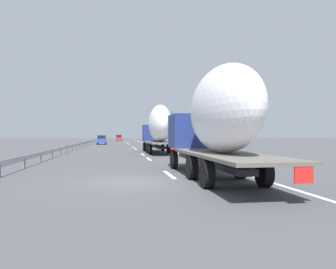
# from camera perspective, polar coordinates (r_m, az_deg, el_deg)

# --- Properties ---
(ground_plane) EXTENTS (260.00, 260.00, 0.00)m
(ground_plane) POSITION_cam_1_polar(r_m,az_deg,el_deg) (53.81, -8.13, -2.10)
(ground_plane) COLOR #424247
(lane_stripe_0) EXTENTS (3.20, 0.20, 0.01)m
(lane_stripe_0) POSITION_cam_1_polar(r_m,az_deg,el_deg) (16.09, 0.21, -6.97)
(lane_stripe_0) COLOR white
(lane_stripe_0) RESTS_ON ground_plane
(lane_stripe_1) EXTENTS (3.20, 0.20, 0.01)m
(lane_stripe_1) POSITION_cam_1_polar(r_m,az_deg,el_deg) (26.32, -3.37, -4.26)
(lane_stripe_1) COLOR white
(lane_stripe_1) RESTS_ON ground_plane
(lane_stripe_2) EXTENTS (3.20, 0.20, 0.01)m
(lane_stripe_2) POSITION_cam_1_polar(r_m,az_deg,el_deg) (32.39, -4.42, -3.47)
(lane_stripe_2) COLOR white
(lane_stripe_2) RESTS_ON ground_plane
(lane_stripe_3) EXTENTS (3.20, 0.20, 0.01)m
(lane_stripe_3) POSITION_cam_1_polar(r_m,az_deg,el_deg) (44.60, -5.65, -2.53)
(lane_stripe_3) COLOR white
(lane_stripe_3) RESTS_ON ground_plane
(lane_stripe_4) EXTENTS (3.20, 0.20, 0.01)m
(lane_stripe_4) POSITION_cam_1_polar(r_m,az_deg,el_deg) (50.29, -6.02, -2.24)
(lane_stripe_4) COLOR white
(lane_stripe_4) RESTS_ON ground_plane
(lane_stripe_5) EXTENTS (3.20, 0.20, 0.01)m
(lane_stripe_5) POSITION_cam_1_polar(r_m,az_deg,el_deg) (66.86, -6.74, -1.69)
(lane_stripe_5) COLOR white
(lane_stripe_5) RESTS_ON ground_plane
(lane_stripe_6) EXTENTS (3.20, 0.20, 0.01)m
(lane_stripe_6) POSITION_cam_1_polar(r_m,az_deg,el_deg) (77.94, -7.05, -1.46)
(lane_stripe_6) COLOR white
(lane_stripe_6) RESTS_ON ground_plane
(lane_stripe_7) EXTENTS (3.20, 0.20, 0.01)m
(lane_stripe_7) POSITION_cam_1_polar(r_m,az_deg,el_deg) (74.21, -6.96, -1.53)
(lane_stripe_7) COLOR white
(lane_stripe_7) RESTS_ON ground_plane
(lane_stripe_8) EXTENTS (3.20, 0.20, 0.01)m
(lane_stripe_8) POSITION_cam_1_polar(r_m,az_deg,el_deg) (88.11, -7.26, -1.29)
(lane_stripe_8) COLOR white
(lane_stripe_8) RESTS_ON ground_plane
(lane_stripe_9) EXTENTS (3.20, 0.20, 0.01)m
(lane_stripe_9) POSITION_cam_1_polar(r_m,az_deg,el_deg) (99.62, -7.45, -1.14)
(lane_stripe_9) COLOR white
(lane_stripe_9) RESTS_ON ground_plane
(edge_line_right) EXTENTS (110.00, 0.20, 0.01)m
(edge_line_right) POSITION_cam_1_polar(r_m,az_deg,el_deg) (59.13, -2.86, -1.91)
(edge_line_right) COLOR white
(edge_line_right) RESTS_ON ground_plane
(truck_lead) EXTENTS (12.20, 2.55, 4.97)m
(truck_lead) POSITION_cam_1_polar(r_m,az_deg,el_deg) (34.33, -1.66, 1.27)
(truck_lead) COLOR navy
(truck_lead) RESTS_ON ground_plane
(truck_trailing) EXTENTS (12.65, 2.55, 4.78)m
(truck_trailing) POSITION_cam_1_polar(r_m,az_deg,el_deg) (14.67, 8.29, 2.75)
(truck_trailing) COLOR navy
(truck_trailing) RESTS_ON ground_plane
(car_red_compact) EXTENTS (4.17, 1.84, 1.87)m
(car_red_compact) POSITION_cam_1_polar(r_m,az_deg,el_deg) (101.91, -8.52, -0.59)
(car_red_compact) COLOR red
(car_red_compact) RESTS_ON ground_plane
(car_blue_sedan) EXTENTS (4.50, 1.78, 1.81)m
(car_blue_sedan) POSITION_cam_1_polar(r_m,az_deg,el_deg) (66.64, -11.44, -0.91)
(car_blue_sedan) COLOR #28479E
(car_blue_sedan) RESTS_ON ground_plane
(road_sign) EXTENTS (0.10, 0.90, 3.24)m
(road_sign) POSITION_cam_1_polar(r_m,az_deg,el_deg) (51.81, -0.66, 0.29)
(road_sign) COLOR gray
(road_sign) RESTS_ON ground_plane
(tree_0) EXTENTS (3.53, 3.53, 7.20)m
(tree_0) POSITION_cam_1_polar(r_m,az_deg,el_deg) (69.54, 0.71, 2.07)
(tree_0) COLOR #472D19
(tree_0) RESTS_ON ground_plane
(tree_1) EXTENTS (2.50, 2.50, 6.60)m
(tree_1) POSITION_cam_1_polar(r_m,az_deg,el_deg) (69.24, 0.58, 1.61)
(tree_1) COLOR #472D19
(tree_1) RESTS_ON ground_plane
(tree_2) EXTENTS (3.91, 3.91, 5.18)m
(tree_2) POSITION_cam_1_polar(r_m,az_deg,el_deg) (67.20, 0.52, 1.10)
(tree_2) COLOR #472D19
(tree_2) RESTS_ON ground_plane
(tree_3) EXTENTS (2.50, 2.50, 7.13)m
(tree_3) POSITION_cam_1_polar(r_m,az_deg,el_deg) (32.97, 10.38, 4.13)
(tree_3) COLOR #472D19
(tree_3) RESTS_ON ground_plane
(tree_4) EXTENTS (2.67, 2.67, 6.28)m
(tree_4) POSITION_cam_1_polar(r_m,az_deg,el_deg) (41.83, 10.74, 2.61)
(tree_4) COLOR #472D19
(tree_4) RESTS_ON ground_plane
(guardrail_median) EXTENTS (94.00, 0.10, 0.76)m
(guardrail_median) POSITION_cam_1_polar(r_m,az_deg,el_deg) (57.03, -14.21, -1.40)
(guardrail_median) COLOR #9EA0A5
(guardrail_median) RESTS_ON ground_plane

